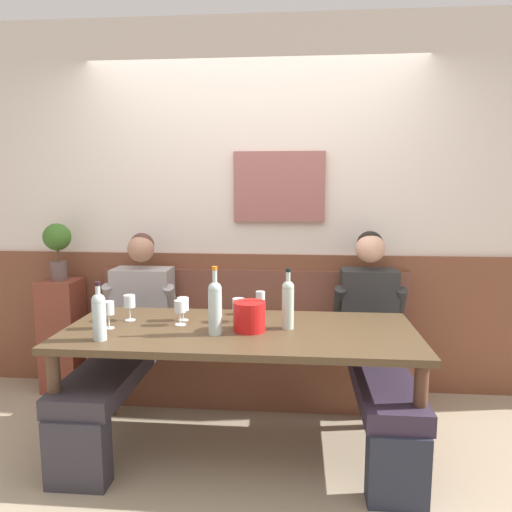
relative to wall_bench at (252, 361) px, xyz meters
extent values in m
cube|color=tan|center=(0.00, -0.83, -0.29)|extent=(6.80, 6.80, 0.02)
cube|color=silver|center=(0.00, 0.26, 1.12)|extent=(6.80, 0.08, 2.80)
cube|color=#975B55|center=(0.19, 0.20, 1.29)|extent=(0.68, 0.04, 0.52)
cube|color=brown|center=(0.00, 0.21, 0.25)|extent=(6.80, 0.03, 1.06)
cube|color=brown|center=(0.00, -0.02, -0.06)|extent=(2.34, 0.42, 0.44)
cube|color=brown|center=(0.00, -0.02, 0.18)|extent=(2.29, 0.39, 0.05)
cube|color=brown|center=(0.00, 0.17, 0.43)|extent=(2.34, 0.04, 0.45)
cube|color=#4C3924|center=(0.00, -0.72, 0.45)|extent=(2.04, 0.87, 0.04)
cylinder|color=brown|center=(-0.95, -1.08, 0.07)|extent=(0.07, 0.07, 0.71)
cylinder|color=#523223|center=(0.95, -1.08, 0.07)|extent=(0.07, 0.07, 0.71)
cylinder|color=#513F22|center=(-0.95, -0.36, 0.07)|extent=(0.07, 0.07, 0.71)
cylinder|color=#4C3E27|center=(0.95, -0.36, 0.07)|extent=(0.07, 0.07, 0.71)
cube|color=#333139|center=(-0.81, -1.15, -0.09)|extent=(0.33, 0.14, 0.38)
cube|color=#353037|center=(-0.81, -0.63, 0.15)|extent=(0.36, 1.14, 0.11)
cube|color=#9B9597|center=(-0.81, -0.02, 0.45)|extent=(0.43, 0.24, 0.48)
sphere|color=#AC7B60|center=(-0.81, -0.03, 0.84)|extent=(0.19, 0.19, 0.19)
sphere|color=#50322B|center=(-0.81, 0.00, 0.86)|extent=(0.18, 0.18, 0.18)
cylinder|color=#9B9597|center=(-1.03, -0.06, 0.47)|extent=(0.08, 0.20, 0.27)
cylinder|color=#9B9597|center=(-0.58, -0.06, 0.47)|extent=(0.08, 0.20, 0.27)
cube|color=#262A38|center=(0.84, -1.15, -0.09)|extent=(0.30, 0.14, 0.38)
cube|color=#32273A|center=(0.84, -0.63, 0.15)|extent=(0.33, 1.14, 0.11)
cube|color=#2B2C2C|center=(0.84, -0.02, 0.46)|extent=(0.39, 0.23, 0.50)
sphere|color=#E1A98B|center=(0.84, -0.03, 0.86)|extent=(0.20, 0.20, 0.20)
sphere|color=black|center=(0.84, 0.00, 0.89)|extent=(0.19, 0.19, 0.19)
cylinder|color=#2B2C2C|center=(0.63, -0.06, 0.48)|extent=(0.08, 0.20, 0.27)
cylinder|color=#2B2C2C|center=(1.05, -0.06, 0.48)|extent=(0.08, 0.20, 0.27)
cylinder|color=red|center=(0.06, -0.75, 0.55)|extent=(0.19, 0.19, 0.17)
cylinder|color=#B1C5C5|center=(-0.12, -0.84, 0.59)|extent=(0.08, 0.08, 0.25)
sphere|color=#B1C5C5|center=(-0.12, -0.84, 0.73)|extent=(0.08, 0.08, 0.08)
cylinder|color=#B1C5C5|center=(-0.12, -0.84, 0.79)|extent=(0.03, 0.03, 0.10)
cylinder|color=orange|center=(-0.12, -0.84, 0.85)|extent=(0.03, 0.03, 0.02)
cylinder|color=#AFC2C3|center=(-0.73, -0.99, 0.57)|extent=(0.07, 0.07, 0.21)
sphere|color=#AFC2C3|center=(-0.73, -0.99, 0.69)|extent=(0.07, 0.07, 0.07)
cylinder|color=#AFC2C3|center=(-0.73, -0.99, 0.73)|extent=(0.03, 0.03, 0.07)
cylinder|color=black|center=(-0.73, -0.99, 0.78)|extent=(0.03, 0.03, 0.02)
cylinder|color=#B4CCBB|center=(0.28, -0.69, 0.59)|extent=(0.07, 0.07, 0.24)
sphere|color=#B4CCBB|center=(0.28, -0.69, 0.72)|extent=(0.07, 0.07, 0.07)
cylinder|color=#B4CCBB|center=(0.28, -0.69, 0.77)|extent=(0.03, 0.03, 0.08)
cylinder|color=black|center=(0.28, -0.69, 0.82)|extent=(0.03, 0.03, 0.02)
cylinder|color=silver|center=(0.09, -0.38, 0.47)|extent=(0.06, 0.06, 0.00)
cylinder|color=silver|center=(0.09, -0.38, 0.51)|extent=(0.01, 0.01, 0.06)
cylinder|color=silver|center=(0.09, -0.38, 0.58)|extent=(0.06, 0.06, 0.08)
cylinder|color=#F2CF8A|center=(0.09, -0.38, 0.55)|extent=(0.05, 0.05, 0.02)
cylinder|color=silver|center=(-0.70, -0.60, 0.47)|extent=(0.07, 0.07, 0.00)
cylinder|color=silver|center=(-0.70, -0.60, 0.51)|extent=(0.01, 0.01, 0.08)
cylinder|color=silver|center=(-0.70, -0.60, 0.59)|extent=(0.07, 0.07, 0.08)
cylinder|color=silver|center=(-0.02, -0.57, 0.47)|extent=(0.06, 0.06, 0.00)
cylinder|color=silver|center=(-0.02, -0.57, 0.51)|extent=(0.01, 0.01, 0.07)
cylinder|color=silver|center=(-0.02, -0.57, 0.58)|extent=(0.08, 0.08, 0.07)
cylinder|color=#EEE78E|center=(-0.02, -0.57, 0.55)|extent=(0.07, 0.07, 0.02)
cylinder|color=silver|center=(-0.36, -0.67, 0.47)|extent=(0.07, 0.07, 0.00)
cylinder|color=silver|center=(-0.36, -0.67, 0.51)|extent=(0.01, 0.01, 0.07)
cylinder|color=silver|center=(-0.36, -0.67, 0.58)|extent=(0.07, 0.07, 0.07)
cylinder|color=silver|center=(-0.76, -0.78, 0.47)|extent=(0.06, 0.06, 0.00)
cylinder|color=silver|center=(-0.76, -0.78, 0.51)|extent=(0.01, 0.01, 0.08)
cylinder|color=silver|center=(-0.76, -0.78, 0.59)|extent=(0.07, 0.07, 0.08)
cylinder|color=silver|center=(-0.37, -0.58, 0.47)|extent=(0.06, 0.06, 0.00)
cylinder|color=silver|center=(-0.37, -0.58, 0.50)|extent=(0.01, 0.01, 0.06)
cylinder|color=silver|center=(-0.37, -0.58, 0.57)|extent=(0.07, 0.07, 0.08)
cylinder|color=#E6CF89|center=(-0.37, -0.58, 0.55)|extent=(0.06, 0.06, 0.03)
cube|color=brown|center=(-1.47, 0.03, 0.15)|extent=(0.28, 0.28, 0.87)
cylinder|color=brown|center=(-1.47, 0.03, 0.66)|extent=(0.12, 0.12, 0.14)
cylinder|color=brown|center=(-1.47, 0.03, 0.78)|extent=(0.02, 0.02, 0.10)
sphere|color=#3C6A27|center=(-1.47, 0.03, 0.91)|extent=(0.20, 0.20, 0.20)
camera|label=1|loc=(0.33, -3.41, 1.29)|focal=33.76mm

